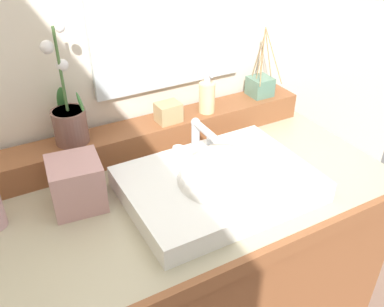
{
  "coord_description": "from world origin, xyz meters",
  "views": [
    {
      "loc": [
        -0.41,
        -0.83,
        1.59
      ],
      "look_at": [
        0.04,
        -0.02,
        1.0
      ],
      "focal_mm": 39.21,
      "sensor_mm": 36.0,
      "label": 1
    }
  ],
  "objects_px": {
    "potted_plant": "(69,118)",
    "trinket_box": "(168,112)",
    "sink_basin": "(220,187)",
    "soap_dispenser": "(207,96)",
    "tissue_box": "(77,184)",
    "reed_diffuser": "(260,86)"
  },
  "relations": [
    {
      "from": "reed_diffuser",
      "to": "trinket_box",
      "type": "bearing_deg",
      "value": -176.68
    },
    {
      "from": "potted_plant",
      "to": "soap_dispenser",
      "type": "relative_size",
      "value": 2.5
    },
    {
      "from": "potted_plant",
      "to": "tissue_box",
      "type": "distance_m",
      "value": 0.21
    },
    {
      "from": "potted_plant",
      "to": "trinket_box",
      "type": "xyz_separation_m",
      "value": [
        0.3,
        -0.02,
        -0.04
      ]
    },
    {
      "from": "potted_plant",
      "to": "reed_diffuser",
      "type": "bearing_deg",
      "value": -0.16
    },
    {
      "from": "sink_basin",
      "to": "reed_diffuser",
      "type": "relative_size",
      "value": 2.07
    },
    {
      "from": "reed_diffuser",
      "to": "tissue_box",
      "type": "relative_size",
      "value": 1.81
    },
    {
      "from": "trinket_box",
      "to": "potted_plant",
      "type": "bearing_deg",
      "value": 173.46
    },
    {
      "from": "potted_plant",
      "to": "trinket_box",
      "type": "relative_size",
      "value": 4.62
    },
    {
      "from": "sink_basin",
      "to": "trinket_box",
      "type": "distance_m",
      "value": 0.32
    },
    {
      "from": "sink_basin",
      "to": "trinket_box",
      "type": "xyz_separation_m",
      "value": [
        -0.0,
        0.3,
        0.09
      ]
    },
    {
      "from": "reed_diffuser",
      "to": "trinket_box",
      "type": "relative_size",
      "value": 3.23
    },
    {
      "from": "soap_dispenser",
      "to": "tissue_box",
      "type": "distance_m",
      "value": 0.51
    },
    {
      "from": "soap_dispenser",
      "to": "potted_plant",
      "type": "bearing_deg",
      "value": 176.91
    },
    {
      "from": "sink_basin",
      "to": "tissue_box",
      "type": "height_order",
      "value": "sink_basin"
    },
    {
      "from": "sink_basin",
      "to": "potted_plant",
      "type": "relative_size",
      "value": 1.44
    },
    {
      "from": "soap_dispenser",
      "to": "tissue_box",
      "type": "height_order",
      "value": "soap_dispenser"
    },
    {
      "from": "soap_dispenser",
      "to": "reed_diffuser",
      "type": "xyz_separation_m",
      "value": [
        0.23,
        0.02,
        -0.02
      ]
    },
    {
      "from": "sink_basin",
      "to": "tissue_box",
      "type": "distance_m",
      "value": 0.38
    },
    {
      "from": "sink_basin",
      "to": "reed_diffuser",
      "type": "distance_m",
      "value": 0.5
    },
    {
      "from": "reed_diffuser",
      "to": "tissue_box",
      "type": "xyz_separation_m",
      "value": [
        -0.71,
        -0.18,
        -0.06
      ]
    },
    {
      "from": "sink_basin",
      "to": "soap_dispenser",
      "type": "height_order",
      "value": "soap_dispenser"
    }
  ]
}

